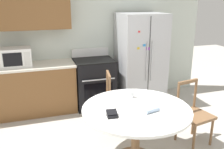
% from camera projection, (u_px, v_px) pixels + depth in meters
% --- Properties ---
extents(back_wall, '(5.20, 0.44, 2.60)m').
position_uv_depth(back_wall, '(64.00, 31.00, 4.69)').
color(back_wall, silver).
rests_on(back_wall, ground_plane).
extents(kitchen_counter, '(2.01, 0.64, 0.90)m').
position_uv_depth(kitchen_counter, '(19.00, 90.00, 4.44)').
color(kitchen_counter, brown).
rests_on(kitchen_counter, ground_plane).
extents(refrigerator, '(0.85, 0.80, 1.76)m').
position_uv_depth(refrigerator, '(140.00, 59.00, 4.90)').
color(refrigerator, '#B2B5BA').
rests_on(refrigerator, ground_plane).
extents(oven_range, '(0.73, 0.68, 1.08)m').
position_uv_depth(oven_range, '(94.00, 82.00, 4.81)').
color(oven_range, black).
rests_on(oven_range, ground_plane).
extents(microwave, '(0.51, 0.36, 0.32)m').
position_uv_depth(microwave, '(16.00, 57.00, 4.25)').
color(microwave, white).
rests_on(microwave, kitchen_counter).
extents(dining_table, '(1.34, 1.34, 0.74)m').
position_uv_depth(dining_table, '(136.00, 117.00, 3.08)').
color(dining_table, white).
rests_on(dining_table, ground_plane).
extents(dining_chair_right, '(0.49, 0.49, 0.90)m').
position_uv_depth(dining_chair_right, '(194.00, 114.00, 3.55)').
color(dining_chair_right, brown).
rests_on(dining_chair_right, ground_plane).
extents(dining_chair_far, '(0.49, 0.49, 0.90)m').
position_uv_depth(dining_chair_far, '(118.00, 100.00, 4.05)').
color(dining_chair_far, brown).
rests_on(dining_chair_far, ground_plane).
extents(candle_glass, '(0.08, 0.08, 0.09)m').
position_uv_depth(candle_glass, '(131.00, 95.00, 3.36)').
color(candle_glass, silver).
rests_on(candle_glass, dining_table).
extents(folded_napkin, '(0.20, 0.09, 0.05)m').
position_uv_depth(folded_napkin, '(152.00, 110.00, 2.92)').
color(folded_napkin, '#A3BCDB').
rests_on(folded_napkin, dining_table).
extents(wallet, '(0.13, 0.14, 0.07)m').
position_uv_depth(wallet, '(112.00, 114.00, 2.82)').
color(wallet, black).
rests_on(wallet, dining_table).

